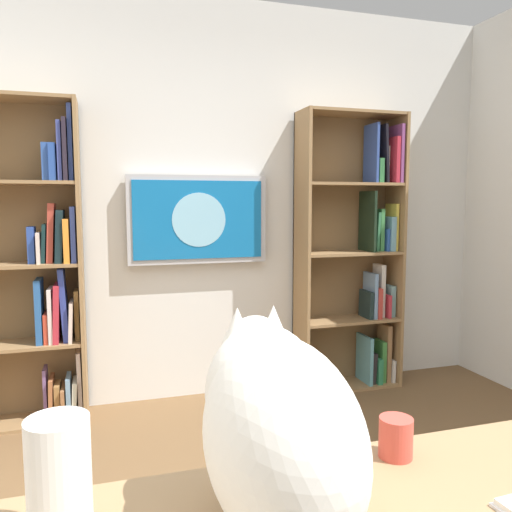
% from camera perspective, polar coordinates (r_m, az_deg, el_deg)
% --- Properties ---
extents(wall_back, '(4.52, 0.06, 2.70)m').
position_cam_1_polar(wall_back, '(3.47, -7.20, 6.13)').
color(wall_back, silver).
rests_on(wall_back, ground).
extents(bookshelf_left, '(0.76, 0.28, 1.97)m').
position_cam_1_polar(bookshelf_left, '(3.72, 11.55, 0.09)').
color(bookshelf_left, '#937047').
rests_on(bookshelf_left, ground).
extents(bookshelf_right, '(0.76, 0.28, 1.95)m').
position_cam_1_polar(bookshelf_right, '(3.31, -23.94, -1.37)').
color(bookshelf_right, '#937047').
rests_on(bookshelf_right, ground).
extents(wall_mounted_tv, '(0.93, 0.07, 0.59)m').
position_cam_1_polar(wall_mounted_tv, '(3.40, -6.57, 4.11)').
color(wall_mounted_tv, '#B7B7BC').
extents(cat, '(0.27, 0.57, 0.39)m').
position_cam_1_polar(cat, '(0.98, 2.13, -18.29)').
color(cat, white).
rests_on(cat, desk).
extents(paper_towel_roll, '(0.11, 0.11, 0.23)m').
position_cam_1_polar(paper_towel_roll, '(1.03, -21.37, -22.77)').
color(paper_towel_roll, white).
rests_on(paper_towel_roll, desk).
extents(coffee_mug, '(0.08, 0.08, 0.10)m').
position_cam_1_polar(coffee_mug, '(1.31, 15.54, -19.19)').
color(coffee_mug, '#D84C3F').
rests_on(coffee_mug, desk).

